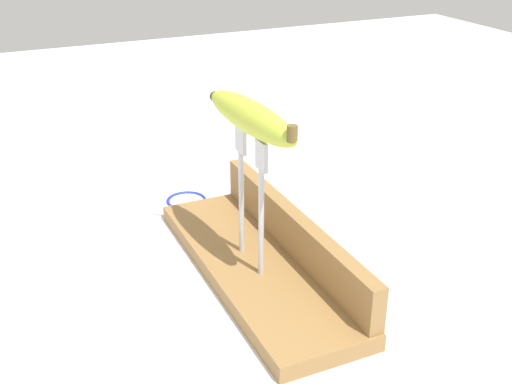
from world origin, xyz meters
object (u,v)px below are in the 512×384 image
at_px(fork_stand_center, 251,187).
at_px(banana_raised_center, 251,117).
at_px(wire_coil, 186,199).
at_px(fork_fallen_near, 141,207).

xyz_separation_m(fork_stand_center, banana_raised_center, (-0.00, -0.00, 0.09)).
distance_m(fork_stand_center, wire_coil, 0.28).
bearing_deg(fork_fallen_near, banana_raised_center, 17.58).
bearing_deg(wire_coil, banana_raised_center, 1.22).
xyz_separation_m(fork_stand_center, wire_coil, (-0.25, -0.01, -0.13)).
relative_size(fork_stand_center, banana_raised_center, 0.89).
height_order(banana_raised_center, fork_fallen_near, banana_raised_center).
distance_m(banana_raised_center, fork_fallen_near, 0.34).
relative_size(fork_fallen_near, wire_coil, 2.10).
xyz_separation_m(fork_stand_center, fork_fallen_near, (-0.25, -0.08, -0.13)).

